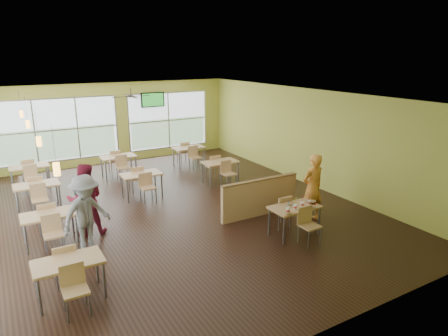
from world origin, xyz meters
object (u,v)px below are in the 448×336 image
(man_plaid, at_px, (313,188))
(food_basket, at_px, (311,202))
(main_table, at_px, (295,211))
(half_wall_divider, at_px, (260,197))

(man_plaid, xyz_separation_m, food_basket, (-0.48, -0.49, -0.13))
(main_table, bearing_deg, food_basket, -3.10)
(main_table, relative_size, half_wall_divider, 0.63)
(food_basket, bearing_deg, half_wall_divider, 108.57)
(main_table, relative_size, food_basket, 6.54)
(half_wall_divider, bearing_deg, food_basket, -71.43)
(man_plaid, bearing_deg, food_basket, 43.67)
(main_table, distance_m, food_basket, 0.52)
(half_wall_divider, distance_m, food_basket, 1.58)
(man_plaid, relative_size, food_basket, 7.86)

